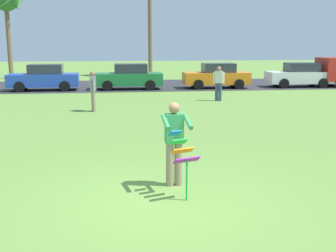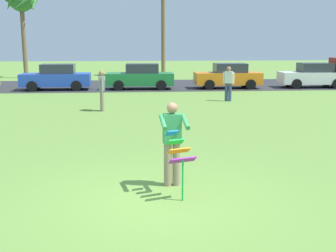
# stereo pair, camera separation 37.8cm
# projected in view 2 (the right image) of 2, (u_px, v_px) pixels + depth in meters

# --- Properties ---
(ground_plane) EXTENTS (120.00, 120.00, 0.00)m
(ground_plane) POSITION_uv_depth(u_px,v_px,m) (157.00, 202.00, 7.66)
(ground_plane) COLOR olive
(road_strip) EXTENTS (120.00, 8.00, 0.01)m
(road_strip) POSITION_uv_depth(u_px,v_px,m) (139.00, 85.00, 28.53)
(road_strip) COLOR #2D2D33
(road_strip) RESTS_ON ground
(person_kite_flyer) EXTENTS (0.57, 0.68, 1.73)m
(person_kite_flyer) POSITION_uv_depth(u_px,v_px,m) (172.00, 141.00, 8.35)
(person_kite_flyer) COLOR gray
(person_kite_flyer) RESTS_ON ground
(kite_held) EXTENTS (0.55, 0.71, 1.26)m
(kite_held) POSITION_uv_depth(u_px,v_px,m) (179.00, 154.00, 7.70)
(kite_held) COLOR blue
(kite_held) RESTS_ON ground
(parked_car_blue) EXTENTS (4.26, 1.95, 1.60)m
(parked_car_blue) POSITION_uv_depth(u_px,v_px,m) (56.00, 77.00, 25.61)
(parked_car_blue) COLOR #2347B7
(parked_car_blue) RESTS_ON ground
(parked_car_green) EXTENTS (4.23, 1.90, 1.60)m
(parked_car_green) POSITION_uv_depth(u_px,v_px,m) (140.00, 77.00, 26.03)
(parked_car_green) COLOR #1E7238
(parked_car_green) RESTS_ON ground
(parked_car_orange) EXTENTS (4.22, 1.87, 1.60)m
(parked_car_orange) POSITION_uv_depth(u_px,v_px,m) (228.00, 76.00, 26.50)
(parked_car_orange) COLOR orange
(parked_car_orange) RESTS_ON ground
(parked_car_white) EXTENTS (4.26, 1.96, 1.60)m
(parked_car_white) POSITION_uv_depth(u_px,v_px,m) (313.00, 76.00, 26.95)
(parked_car_white) COLOR white
(parked_car_white) RESTS_ON ground
(palm_tree_left_near) EXTENTS (2.58, 2.71, 7.43)m
(palm_tree_left_near) POSITION_uv_depth(u_px,v_px,m) (21.00, 2.00, 33.21)
(palm_tree_left_near) COLOR brown
(palm_tree_left_near) RESTS_ON ground
(person_walker_near) EXTENTS (0.28, 0.56, 1.73)m
(person_walker_near) POSITION_uv_depth(u_px,v_px,m) (102.00, 89.00, 17.66)
(person_walker_near) COLOR gray
(person_walker_near) RESTS_ON ground
(person_walker_far) EXTENTS (0.53, 0.34, 1.73)m
(person_walker_far) POSITION_uv_depth(u_px,v_px,m) (228.00, 83.00, 20.67)
(person_walker_far) COLOR #384772
(person_walker_far) RESTS_ON ground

